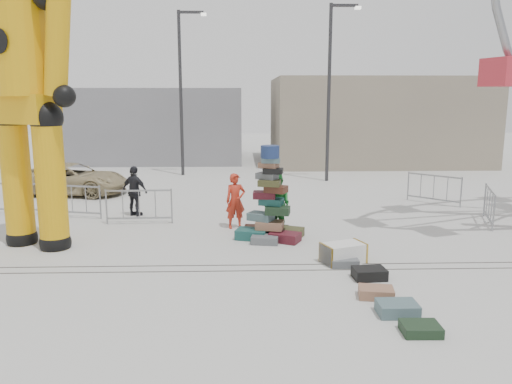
{
  "coord_description": "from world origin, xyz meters",
  "views": [
    {
      "loc": [
        -1.07,
        -10.17,
        3.86
      ],
      "look_at": [
        -0.67,
        2.53,
        1.46
      ],
      "focal_mm": 35.0,
      "sensor_mm": 36.0,
      "label": 1
    }
  ],
  "objects_px": {
    "pedestrian_black": "(135,191)",
    "pedestrian_red": "(236,201)",
    "suitcase_tower": "(270,213)",
    "crash_test_dummy": "(26,87)",
    "pedestrian_green": "(277,204)",
    "barricade_dummy_c": "(139,206)",
    "parked_suv": "(71,179)",
    "steamer_trunk": "(343,253)",
    "barricade_dummy_b": "(72,201)",
    "barricade_wheel_back": "(434,189)",
    "barricade_wheel_front": "(489,206)",
    "lamp_post_left": "(182,85)",
    "barricade_dummy_a": "(12,199)",
    "lamp_post_right": "(331,84)"
  },
  "relations": [
    {
      "from": "pedestrian_black",
      "to": "pedestrian_red",
      "type": "bearing_deg",
      "value": -179.84
    },
    {
      "from": "suitcase_tower",
      "to": "crash_test_dummy",
      "type": "xyz_separation_m",
      "value": [
        -6.16,
        -0.55,
        3.4
      ]
    },
    {
      "from": "pedestrian_black",
      "to": "pedestrian_green",
      "type": "bearing_deg",
      "value": 177.99
    },
    {
      "from": "barricade_dummy_c",
      "to": "parked_suv",
      "type": "relative_size",
      "value": 0.44
    },
    {
      "from": "pedestrian_red",
      "to": "pedestrian_green",
      "type": "distance_m",
      "value": 1.44
    },
    {
      "from": "steamer_trunk",
      "to": "barricade_dummy_b",
      "type": "bearing_deg",
      "value": 128.39
    },
    {
      "from": "barricade_dummy_c",
      "to": "barricade_wheel_back",
      "type": "height_order",
      "value": "same"
    },
    {
      "from": "suitcase_tower",
      "to": "barricade_wheel_front",
      "type": "relative_size",
      "value": 1.3
    },
    {
      "from": "pedestrian_red",
      "to": "pedestrian_black",
      "type": "bearing_deg",
      "value": 138.1
    },
    {
      "from": "barricade_dummy_c",
      "to": "pedestrian_red",
      "type": "height_order",
      "value": "pedestrian_red"
    },
    {
      "from": "pedestrian_red",
      "to": "pedestrian_black",
      "type": "xyz_separation_m",
      "value": [
        -3.34,
        1.68,
        0.0
      ]
    },
    {
      "from": "steamer_trunk",
      "to": "pedestrian_black",
      "type": "height_order",
      "value": "pedestrian_black"
    },
    {
      "from": "barricade_dummy_b",
      "to": "parked_suv",
      "type": "relative_size",
      "value": 0.44
    },
    {
      "from": "steamer_trunk",
      "to": "parked_suv",
      "type": "relative_size",
      "value": 0.22
    },
    {
      "from": "crash_test_dummy",
      "to": "steamer_trunk",
      "type": "relative_size",
      "value": 7.87
    },
    {
      "from": "lamp_post_left",
      "to": "parked_suv",
      "type": "relative_size",
      "value": 1.77
    },
    {
      "from": "barricade_dummy_c",
      "to": "barricade_dummy_a",
      "type": "bearing_deg",
      "value": 161.41
    },
    {
      "from": "barricade_wheel_front",
      "to": "pedestrian_green",
      "type": "distance_m",
      "value": 6.8
    },
    {
      "from": "barricade_dummy_b",
      "to": "barricade_wheel_front",
      "type": "distance_m",
      "value": 13.28
    },
    {
      "from": "barricade_dummy_a",
      "to": "barricade_dummy_c",
      "type": "bearing_deg",
      "value": -9.28
    },
    {
      "from": "barricade_dummy_c",
      "to": "barricade_wheel_front",
      "type": "xyz_separation_m",
      "value": [
        10.87,
        -0.28,
        0.0
      ]
    },
    {
      "from": "suitcase_tower",
      "to": "barricade_wheel_back",
      "type": "height_order",
      "value": "suitcase_tower"
    },
    {
      "from": "barricade_dummy_b",
      "to": "barricade_dummy_c",
      "type": "relative_size",
      "value": 1.0
    },
    {
      "from": "lamp_post_right",
      "to": "parked_suv",
      "type": "distance_m",
      "value": 12.05
    },
    {
      "from": "pedestrian_green",
      "to": "barricade_wheel_front",
      "type": "bearing_deg",
      "value": 53.72
    },
    {
      "from": "lamp_post_left",
      "to": "barricade_dummy_c",
      "type": "xyz_separation_m",
      "value": [
        -0.31,
        -9.98,
        -3.93
      ]
    },
    {
      "from": "barricade_dummy_b",
      "to": "barricade_wheel_back",
      "type": "relative_size",
      "value": 1.0
    },
    {
      "from": "crash_test_dummy",
      "to": "barricade_dummy_a",
      "type": "height_order",
      "value": "crash_test_dummy"
    },
    {
      "from": "steamer_trunk",
      "to": "barricade_dummy_a",
      "type": "relative_size",
      "value": 0.5
    },
    {
      "from": "lamp_post_left",
      "to": "suitcase_tower",
      "type": "distance_m",
      "value": 12.84
    },
    {
      "from": "lamp_post_left",
      "to": "barricade_dummy_b",
      "type": "bearing_deg",
      "value": -106.34
    },
    {
      "from": "barricade_dummy_b",
      "to": "pedestrian_black",
      "type": "distance_m",
      "value": 2.04
    },
    {
      "from": "crash_test_dummy",
      "to": "barricade_dummy_b",
      "type": "xyz_separation_m",
      "value": [
        -0.14,
        3.19,
        -3.58
      ]
    },
    {
      "from": "barricade_dummy_b",
      "to": "pedestrian_green",
      "type": "height_order",
      "value": "pedestrian_green"
    },
    {
      "from": "crash_test_dummy",
      "to": "pedestrian_black",
      "type": "xyz_separation_m",
      "value": [
        1.86,
        3.38,
        -3.3
      ]
    },
    {
      "from": "lamp_post_left",
      "to": "barricade_dummy_a",
      "type": "xyz_separation_m",
      "value": [
        -4.82,
        -8.59,
        -3.93
      ]
    },
    {
      "from": "barricade_dummy_c",
      "to": "steamer_trunk",
      "type": "bearing_deg",
      "value": -36.46
    },
    {
      "from": "lamp_post_left",
      "to": "parked_suv",
      "type": "height_order",
      "value": "lamp_post_left"
    },
    {
      "from": "barricade_dummy_b",
      "to": "steamer_trunk",
      "type": "bearing_deg",
      "value": -17.72
    },
    {
      "from": "barricade_wheel_back",
      "to": "barricade_dummy_a",
      "type": "bearing_deg",
      "value": -131.21
    },
    {
      "from": "barricade_wheel_back",
      "to": "pedestrian_red",
      "type": "distance_m",
      "value": 7.99
    },
    {
      "from": "barricade_dummy_a",
      "to": "barricade_wheel_back",
      "type": "distance_m",
      "value": 14.84
    },
    {
      "from": "pedestrian_green",
      "to": "pedestrian_red",
      "type": "bearing_deg",
      "value": -170.36
    },
    {
      "from": "lamp_post_left",
      "to": "suitcase_tower",
      "type": "relative_size",
      "value": 3.08
    },
    {
      "from": "pedestrian_red",
      "to": "parked_suv",
      "type": "bearing_deg",
      "value": 125.11
    },
    {
      "from": "suitcase_tower",
      "to": "pedestrian_black",
      "type": "bearing_deg",
      "value": 165.26
    },
    {
      "from": "steamer_trunk",
      "to": "crash_test_dummy",
      "type": "bearing_deg",
      "value": 147.95
    },
    {
      "from": "barricade_wheel_front",
      "to": "crash_test_dummy",
      "type": "bearing_deg",
      "value": 117.98
    },
    {
      "from": "barricade_dummy_c",
      "to": "barricade_wheel_front",
      "type": "bearing_deg",
      "value": -3.03
    },
    {
      "from": "barricade_wheel_front",
      "to": "barricade_dummy_b",
      "type": "bearing_deg",
      "value": 104.13
    }
  ]
}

